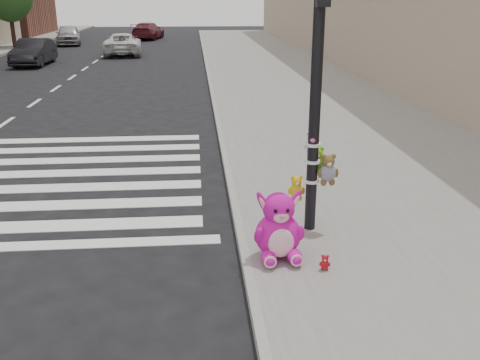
{
  "coord_description": "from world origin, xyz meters",
  "views": [
    {
      "loc": [
        0.94,
        -5.46,
        3.46
      ],
      "look_at": [
        1.59,
        2.33,
        0.75
      ],
      "focal_mm": 40.0,
      "sensor_mm": 36.0,
      "label": 1
    }
  ],
  "objects_px": {
    "red_teddy": "(325,262)",
    "signal_pole": "(316,125)",
    "car_dark_far": "(34,52)",
    "car_white_near": "(123,44)",
    "pink_bunny": "(279,230)"
  },
  "relations": [
    {
      "from": "pink_bunny",
      "to": "car_dark_far",
      "type": "distance_m",
      "value": 24.6
    },
    {
      "from": "signal_pole",
      "to": "red_teddy",
      "type": "bearing_deg",
      "value": -94.61
    },
    {
      "from": "car_white_near",
      "to": "signal_pole",
      "type": "bearing_deg",
      "value": 97.82
    },
    {
      "from": "car_dark_far",
      "to": "pink_bunny",
      "type": "bearing_deg",
      "value": -67.16
    },
    {
      "from": "car_dark_far",
      "to": "car_white_near",
      "type": "distance_m",
      "value": 6.16
    },
    {
      "from": "red_teddy",
      "to": "signal_pole",
      "type": "bearing_deg",
      "value": 97.44
    },
    {
      "from": "signal_pole",
      "to": "pink_bunny",
      "type": "xyz_separation_m",
      "value": [
        -0.65,
        -0.91,
        -1.19
      ]
    },
    {
      "from": "red_teddy",
      "to": "car_dark_far",
      "type": "distance_m",
      "value": 25.18
    },
    {
      "from": "signal_pole",
      "to": "pink_bunny",
      "type": "height_order",
      "value": "signal_pole"
    },
    {
      "from": "red_teddy",
      "to": "pink_bunny",
      "type": "bearing_deg",
      "value": 155.23
    },
    {
      "from": "signal_pole",
      "to": "car_white_near",
      "type": "xyz_separation_m",
      "value": [
        -6.0,
        26.54,
        -1.07
      ]
    },
    {
      "from": "car_dark_far",
      "to": "signal_pole",
      "type": "bearing_deg",
      "value": -64.91
    },
    {
      "from": "car_dark_far",
      "to": "car_white_near",
      "type": "height_order",
      "value": "car_dark_far"
    },
    {
      "from": "signal_pole",
      "to": "car_dark_far",
      "type": "height_order",
      "value": "signal_pole"
    },
    {
      "from": "signal_pole",
      "to": "car_dark_far",
      "type": "xyz_separation_m",
      "value": [
        -9.98,
        21.85,
        -1.04
      ]
    }
  ]
}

